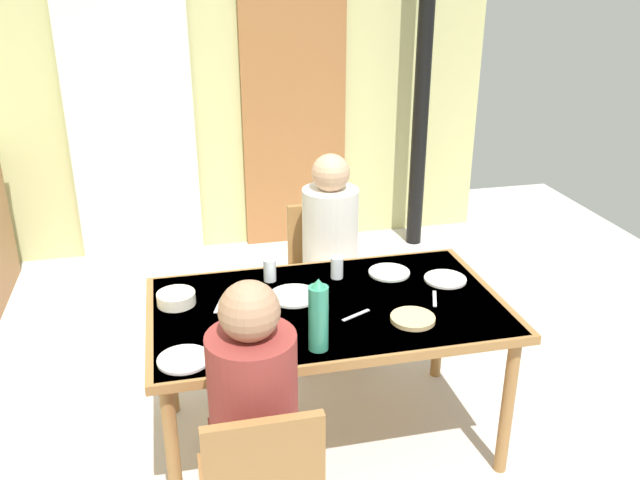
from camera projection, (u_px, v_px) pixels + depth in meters
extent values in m
plane|color=beige|center=(264.00, 458.00, 3.13)|extent=(6.84, 6.84, 0.00)
cube|color=#C4C17F|center=(205.00, 78.00, 4.98)|extent=(4.37, 0.10, 2.64)
cube|color=#9B6235|center=(294.00, 119.00, 5.17)|extent=(0.80, 0.05, 2.00)
cylinder|color=black|center=(423.00, 78.00, 4.99)|extent=(0.12, 0.12, 2.64)
cube|color=white|center=(130.00, 113.00, 4.86)|extent=(0.90, 0.03, 2.22)
cube|color=olive|center=(328.00, 309.00, 2.98)|extent=(1.57, 0.91, 0.04)
cube|color=#E2A28B|center=(328.00, 305.00, 2.98)|extent=(1.51, 0.88, 0.00)
cylinder|color=olive|center=(173.00, 457.00, 2.63)|extent=(0.06, 0.06, 0.69)
cylinder|color=olive|center=(507.00, 406.00, 2.93)|extent=(0.06, 0.06, 0.69)
cylinder|color=olive|center=(169.00, 353.00, 3.32)|extent=(0.06, 0.06, 0.69)
cylinder|color=olive|center=(439.00, 320.00, 3.62)|extent=(0.06, 0.06, 0.69)
cube|color=olive|center=(265.00, 476.00, 2.09)|extent=(0.38, 0.04, 0.42)
cube|color=olive|center=(328.00, 284.00, 3.78)|extent=(0.40, 0.40, 0.04)
cube|color=olive|center=(321.00, 238.00, 3.86)|extent=(0.38, 0.04, 0.42)
cylinder|color=olive|center=(364.00, 334.00, 3.76)|extent=(0.04, 0.04, 0.41)
cylinder|color=olive|center=(305.00, 341.00, 3.69)|extent=(0.04, 0.04, 0.41)
cylinder|color=olive|center=(348.00, 306.00, 4.07)|extent=(0.04, 0.04, 0.41)
cylinder|color=olive|center=(293.00, 312.00, 4.00)|extent=(0.04, 0.04, 0.41)
cube|color=maroon|center=(252.00, 444.00, 2.46)|extent=(0.30, 0.22, 0.12)
cylinder|color=maroon|center=(254.00, 403.00, 2.26)|extent=(0.30, 0.30, 0.52)
sphere|color=#A87A5B|center=(249.00, 311.00, 2.12)|extent=(0.20, 0.20, 0.20)
cube|color=white|center=(335.00, 288.00, 3.62)|extent=(0.30, 0.22, 0.12)
cylinder|color=silver|center=(330.00, 235.00, 3.61)|extent=(0.30, 0.30, 0.52)
sphere|color=tan|center=(331.00, 173.00, 3.48)|extent=(0.20, 0.20, 0.20)
cylinder|color=#328F71|center=(318.00, 318.00, 2.59)|extent=(0.08, 0.08, 0.27)
cone|color=#33946B|center=(318.00, 283.00, 2.53)|extent=(0.06, 0.06, 0.04)
cylinder|color=white|center=(176.00, 298.00, 2.97)|extent=(0.17, 0.17, 0.05)
cylinder|color=white|center=(445.00, 279.00, 3.20)|extent=(0.20, 0.20, 0.01)
cylinder|color=white|center=(389.00, 272.00, 3.27)|extent=(0.20, 0.20, 0.01)
cylinder|color=white|center=(294.00, 296.00, 3.04)|extent=(0.23, 0.23, 0.01)
cylinder|color=white|center=(184.00, 359.00, 2.56)|extent=(0.20, 0.20, 0.01)
cylinder|color=silver|center=(337.00, 267.00, 3.21)|extent=(0.06, 0.06, 0.11)
cylinder|color=silver|center=(270.00, 270.00, 3.18)|extent=(0.06, 0.06, 0.11)
cylinder|color=#DBB77A|center=(413.00, 319.00, 2.84)|extent=(0.19, 0.19, 0.02)
cube|color=silver|center=(219.00, 305.00, 2.97)|extent=(0.06, 0.15, 0.00)
cube|color=silver|center=(236.00, 345.00, 2.66)|extent=(0.13, 0.11, 0.00)
cube|color=silver|center=(356.00, 315.00, 2.89)|extent=(0.14, 0.08, 0.00)
cube|color=silver|center=(435.00, 299.00, 3.02)|extent=(0.07, 0.15, 0.00)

